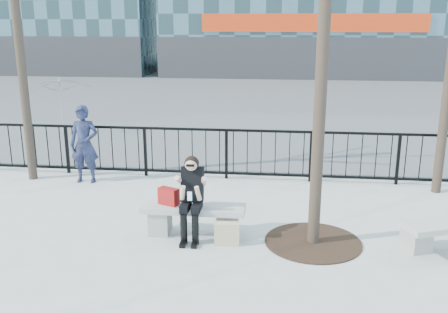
# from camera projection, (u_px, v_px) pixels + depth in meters

# --- Properties ---
(ground) EXTENTS (120.00, 120.00, 0.00)m
(ground) POSITION_uv_depth(u_px,v_px,m) (194.00, 234.00, 8.07)
(ground) COLOR #9FA09B
(ground) RESTS_ON ground
(street_surface) EXTENTS (60.00, 23.00, 0.01)m
(street_surface) POSITION_uv_depth(u_px,v_px,m) (251.00, 97.00, 22.44)
(street_surface) COLOR #474747
(street_surface) RESTS_ON ground
(railing) EXTENTS (14.00, 0.06, 1.10)m
(railing) POSITION_uv_depth(u_px,v_px,m) (217.00, 154.00, 10.80)
(railing) COLOR black
(railing) RESTS_ON ground
(tree_grate) EXTENTS (1.50, 1.50, 0.02)m
(tree_grate) POSITION_uv_depth(u_px,v_px,m) (313.00, 242.00, 7.76)
(tree_grate) COLOR black
(tree_grate) RESTS_ON ground
(bench_main) EXTENTS (1.65, 0.46, 0.49)m
(bench_main) POSITION_uv_depth(u_px,v_px,m) (194.00, 217.00, 7.99)
(bench_main) COLOR gray
(bench_main) RESTS_ON ground
(seated_woman) EXTENTS (0.50, 0.64, 1.34)m
(seated_woman) POSITION_uv_depth(u_px,v_px,m) (191.00, 199.00, 7.74)
(seated_woman) COLOR black
(seated_woman) RESTS_ON ground
(handbag) EXTENTS (0.36, 0.28, 0.27)m
(handbag) POSITION_uv_depth(u_px,v_px,m) (169.00, 196.00, 7.97)
(handbag) COLOR maroon
(handbag) RESTS_ON bench_main
(shopping_bag) EXTENTS (0.39, 0.17, 0.36)m
(shopping_bag) POSITION_uv_depth(u_px,v_px,m) (227.00, 234.00, 7.65)
(shopping_bag) COLOR beige
(shopping_bag) RESTS_ON ground
(standing_man) EXTENTS (0.63, 0.44, 1.65)m
(standing_man) POSITION_uv_depth(u_px,v_px,m) (84.00, 144.00, 10.48)
(standing_man) COLOR black
(standing_man) RESTS_ON ground
(vendor_umbrella) EXTENTS (2.40, 2.43, 1.73)m
(vendor_umbrella) POSITION_uv_depth(u_px,v_px,m) (61.00, 107.00, 14.79)
(vendor_umbrella) COLOR yellow
(vendor_umbrella) RESTS_ON ground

